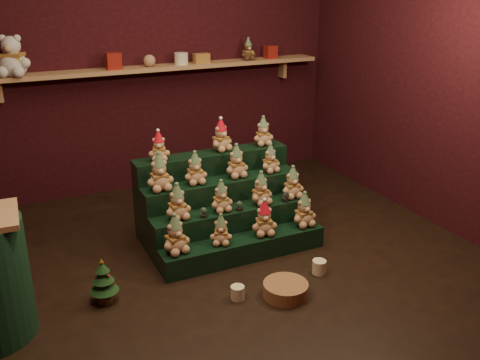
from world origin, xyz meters
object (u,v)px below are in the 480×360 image
snow_globe_b (239,206)px  brown_bear (248,49)px  snow_globe_c (285,197)px  mini_christmas_tree (103,281)px  riser_tier_front (244,248)px  white_bear (11,50)px  mug_left (238,293)px  snow_globe_a (204,212)px  wicker_basket (286,290)px  mug_right (319,267)px

snow_globe_b → brown_bear: brown_bear is taller
snow_globe_c → mini_christmas_tree: 1.68m
riser_tier_front → white_bear: white_bear is taller
snow_globe_c → mug_left: 1.08m
snow_globe_a → white_bear: (-1.17, 1.63, 1.15)m
riser_tier_front → wicker_basket: (0.03, -0.63, -0.04)m
snow_globe_b → white_bear: bearing=132.3°
riser_tier_front → mug_left: size_ratio=13.95×
snow_globe_a → mug_left: size_ratio=0.84×
riser_tier_front → wicker_basket: 0.63m
snow_globe_a → mug_right: size_ratio=0.78×
riser_tier_front → white_bear: bearing=129.0°
riser_tier_front → mug_right: bearing=-47.5°
riser_tier_front → snow_globe_c: snow_globe_c is taller
mini_christmas_tree → mug_left: 0.95m
brown_bear → snow_globe_b: bearing=-117.1°
brown_bear → riser_tier_front: bearing=-115.8°
mini_christmas_tree → wicker_basket: 1.30m
mug_right → snow_globe_a: bearing=138.6°
mug_right → mug_left: bearing=-176.0°
riser_tier_front → mug_right: 0.63m
snow_globe_a → snow_globe_c: snow_globe_c is taller
mini_christmas_tree → mug_left: mini_christmas_tree is taller
mug_left → white_bear: (-1.15, 2.31, 1.50)m
snow_globe_b → mug_left: snow_globe_b is taller
wicker_basket → white_bear: (-1.48, 2.42, 1.50)m
mini_christmas_tree → brown_bear: bearing=43.0°
snow_globe_a → mug_left: snow_globe_a is taller
snow_globe_c → mug_left: snow_globe_c is taller
mug_left → mug_right: size_ratio=0.92×
mini_christmas_tree → brown_bear: size_ratio=1.52×
mini_christmas_tree → mug_right: mini_christmas_tree is taller
snow_globe_c → mini_christmas_tree: snow_globe_c is taller
riser_tier_front → white_bear: size_ratio=3.03×
snow_globe_a → brown_bear: brown_bear is taller
mini_christmas_tree → mug_left: bearing=-23.0°
wicker_basket → brown_bear: (0.88, 2.42, 1.38)m
snow_globe_a → mini_christmas_tree: bearing=-160.9°
riser_tier_front → snow_globe_c: bearing=18.8°
snow_globe_b → mug_right: size_ratio=0.75×
mini_christmas_tree → mug_left: (0.87, -0.37, -0.12)m
brown_bear → mug_left: bearing=-116.5°
white_bear → mug_left: bearing=-40.1°
wicker_basket → snow_globe_a: bearing=111.6°
riser_tier_front → white_bear: (-1.45, 1.79, 1.46)m
riser_tier_front → mug_left: 0.60m
mug_right → snow_globe_c: bearing=85.8°
riser_tier_front → wicker_basket: size_ratio=4.27×
mug_left → mug_right: 0.73m
riser_tier_front → snow_globe_b: bearing=77.9°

